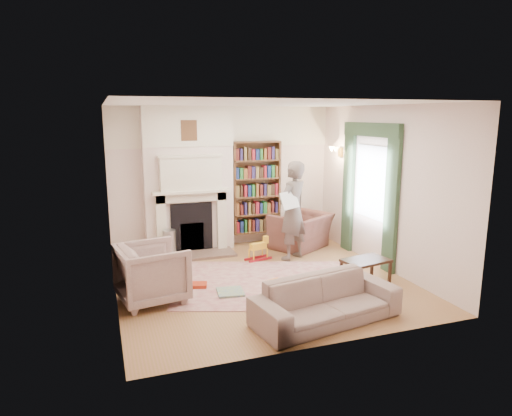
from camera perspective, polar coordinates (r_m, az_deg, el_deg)
name	(u,v)px	position (r m, az deg, el deg)	size (l,w,h in m)	color
floor	(261,280)	(7.49, 0.63, -9.02)	(4.50, 4.50, 0.00)	olive
ceiling	(261,104)	(7.01, 0.68, 12.92)	(4.50, 4.50, 0.00)	white
wall_back	(224,177)	(9.25, -4.06, 3.87)	(4.50, 4.50, 0.00)	white
wall_front	(330,229)	(5.11, 9.21, -2.58)	(4.50, 4.50, 0.00)	white
wall_left	(111,204)	(6.72, -17.73, 0.43)	(4.50, 4.50, 0.00)	white
wall_right	(384,188)	(8.15, 15.74, 2.43)	(4.50, 4.50, 0.00)	white
fireplace	(189,181)	(8.89, -8.40, 3.38)	(1.70, 0.58, 2.80)	white
bookcase	(256,187)	(9.34, 0.02, 2.59)	(1.00, 0.24, 1.85)	brown
window	(371,182)	(8.46, 14.14, 3.18)	(0.02, 0.90, 1.30)	silver
curtain_left	(392,203)	(7.91, 16.59, 0.64)	(0.07, 0.32, 2.40)	#2C442B
curtain_right	(348,190)	(9.07, 11.47, 2.24)	(0.07, 0.32, 2.40)	#2C442B
pelmet	(371,130)	(8.36, 14.19, 9.48)	(0.09, 1.70, 0.24)	#2C442B
wall_sconce	(332,152)	(9.25, 9.47, 6.86)	(0.20, 0.24, 0.24)	gold
rug	(267,283)	(7.35, 1.33, -9.37)	(2.78, 2.14, 0.01)	#C8AE97
armchair_reading	(301,231)	(9.19, 5.62, -2.87)	(1.08, 0.94, 0.70)	#4F2E2A
armchair_left	(152,273)	(6.73, -12.88, -7.93)	(0.90, 0.92, 0.84)	#C1B09F
sofa	(326,300)	(6.07, 8.77, -11.34)	(1.95, 0.76, 0.57)	gray
man_reading	(293,211)	(8.35, 4.60, -0.36)	(0.67, 0.44, 1.83)	#5C4F49
newspaper	(290,200)	(8.06, 4.21, 0.98)	(0.45, 0.02, 0.31)	silver
coffee_table	(365,273)	(7.33, 13.50, -7.94)	(0.70, 0.45, 0.45)	#372113
paraffin_heater	(170,244)	(8.63, -10.75, -4.50)	(0.24, 0.24, 0.55)	#9C9EA3
rocking_horse	(258,249)	(8.41, 0.27, -5.12)	(0.49, 0.20, 0.44)	yellow
board_game	(230,292)	(6.96, -3.22, -10.44)	(0.39, 0.39, 0.03)	#C4C545
game_box_lid	(197,285)	(7.25, -7.45, -9.53)	(0.32, 0.21, 0.05)	#A92D13
comic_annuals	(291,283)	(7.33, 4.44, -9.36)	(0.70, 0.62, 0.02)	red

